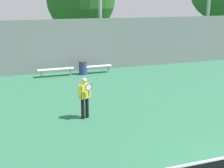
% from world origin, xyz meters
% --- Properties ---
extents(tennis_player, '(0.54, 0.49, 1.65)m').
position_xyz_m(tennis_player, '(-3.11, 5.89, 0.94)').
color(tennis_player, black).
rests_on(tennis_player, ground_plane).
extents(bench_courtside_near, '(2.19, 0.40, 0.47)m').
position_xyz_m(bench_courtside_near, '(-3.06, 13.17, 0.43)').
color(bench_courtside_near, white).
rests_on(bench_courtside_near, ground_plane).
extents(bench_adjacent_court, '(1.91, 0.40, 0.47)m').
position_xyz_m(bench_adjacent_court, '(-0.45, 13.17, 0.43)').
color(bench_adjacent_court, white).
rests_on(bench_adjacent_court, ground_plane).
extents(trash_bin, '(0.53, 0.53, 0.83)m').
position_xyz_m(trash_bin, '(-1.37, 13.15, 0.42)').
color(trash_bin, navy).
rests_on(trash_bin, ground_plane).
extents(back_fence, '(32.81, 0.06, 3.37)m').
position_xyz_m(back_fence, '(0.00, 14.24, 1.68)').
color(back_fence, gray).
rests_on(back_fence, ground_plane).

